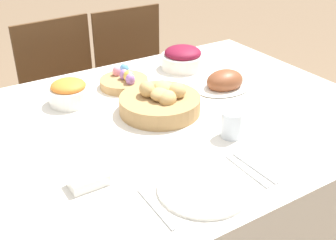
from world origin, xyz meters
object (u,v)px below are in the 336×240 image
Objects in this scene: butter_dish at (88,180)px; fork at (155,209)px; spoon at (254,168)px; drinking_cup at (232,124)px; ham_platter at (225,82)px; knife at (246,171)px; beet_salad_bowl at (183,58)px; chair_far_right at (139,82)px; egg_basket at (124,81)px; bread_basket at (161,101)px; chair_far_center at (70,99)px; dinner_plate at (204,188)px; carrot_bowl at (69,92)px.

fork is at bearing -60.59° from butter_dish.
drinking_cup is at bearing 70.28° from spoon.
ham_platter is 1.37× the size of knife.
fork is at bearing -141.61° from ham_platter.
beet_salad_bowl is 1.08× the size of spoon.
chair_far_right is at bearing 75.30° from spoon.
drinking_cup reaches higher than egg_basket.
beet_salad_bowl reaches higher than butter_dish.
beet_salad_bowl is (-0.05, -0.53, 0.33)m from chair_far_right.
butter_dish is at bearing -125.52° from egg_basket.
egg_basket is at bearing 54.48° from butter_dish.
beet_salad_bowl is 1.08× the size of fork.
bread_basket is 2.75× the size of butter_dish.
bread_basket is at bearing -90.16° from chair_far_center.
chair_far_center is at bearing 86.92° from dinner_plate.
butter_dish is at bearing 156.14° from spoon.
beet_salad_bowl is at bearing 53.19° from fork.
egg_basket is 0.77m from fork.
carrot_bowl is (-0.24, -0.03, 0.02)m from egg_basket.
carrot_bowl reaches higher than drinking_cup.
chair_far_right is 10.09× the size of drinking_cup.
chair_far_right reaches higher than knife.
carrot_bowl is at bearing 125.19° from drinking_cup.
egg_basket is 1.01× the size of beet_salad_bowl.
knife is at bearing 1.10° from fork.
chair_far_right is 4.55× the size of egg_basket.
chair_far_right is at bearing 66.96° from bread_basket.
ham_platter is at bearing 39.48° from fork.
drinking_cup is at bearing -77.83° from egg_basket.
drinking_cup is (-0.25, -1.11, 0.33)m from chair_far_right.
butter_dish reaches higher than dinner_plate.
carrot_bowl is 0.79× the size of beet_salad_bowl.
ham_platter is 0.62m from carrot_bowl.
chair_far_right is 1.41m from dinner_plate.
beet_salad_bowl is (-0.02, 0.28, 0.02)m from ham_platter.
bread_basket is 3.32× the size of drinking_cup.
bread_basket is at bearing 58.42° from fork.
carrot_bowl is (-0.61, -0.60, 0.33)m from chair_far_right.
carrot_bowl is at bearing 99.70° from dinner_plate.
fork is (-0.28, -0.72, -0.02)m from egg_basket.
dinner_plate is 2.87× the size of drinking_cup.
fork is 1.68× the size of butter_dish.
chair_far_center is 4.98× the size of fork.
ham_platter is (0.39, -0.81, 0.31)m from chair_far_center.
butter_dish is (-0.70, -0.58, -0.03)m from beet_salad_bowl.
spoon is at bearing -85.57° from egg_basket.
chair_far_center and chair_far_right have the same top height.
drinking_cup is (0.06, 0.18, 0.04)m from spoon.
knife is at bearing -104.81° from chair_far_right.
chair_far_center is at bearing 98.85° from drinking_cup.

